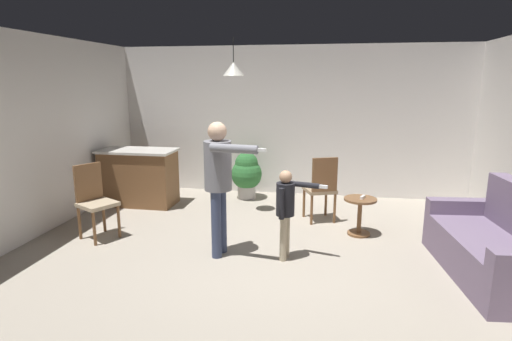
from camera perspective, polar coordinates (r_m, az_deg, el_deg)
The scene contains 13 objects.
ground at distance 4.83m, azimuth 0.83°, elevation -13.08°, with size 7.68×7.68×0.00m, color #9E9384.
wall_back at distance 7.57m, azimuth 4.82°, elevation 6.83°, with size 6.40×0.10×2.70m, color silver.
wall_left at distance 5.86m, azimuth -31.81°, elevation 3.38°, with size 0.10×6.40×2.70m, color silver.
couch_floral at distance 5.15m, azimuth 30.59°, elevation -9.23°, with size 1.03×1.88×1.00m.
kitchen_counter at distance 7.24m, azimuth -15.97°, elevation -0.87°, with size 1.26×0.66×0.95m.
side_table_by_couch at distance 5.79m, azimuth 14.25°, elevation -5.60°, with size 0.44×0.44×0.52m.
person_adult at distance 4.81m, azimuth -5.16°, elevation -0.53°, with size 0.78×0.54×1.62m.
person_child at distance 4.77m, azimuth 4.23°, elevation -4.80°, with size 0.59×0.31×1.08m.
dining_chair_by_counter at distance 6.15m, azimuth 9.10°, elevation -2.20°, with size 0.55×0.55×1.00m.
dining_chair_near_wall at distance 5.88m, azimuth -21.61°, elevation -3.61°, with size 0.57×0.57×1.00m.
potted_plant_corner at distance 7.31m, azimuth -1.33°, elevation -0.35°, with size 0.55×0.55×0.84m.
spare_remote_on_table at distance 5.74m, azimuth 14.65°, elevation -3.60°, with size 0.04×0.13×0.04m, color white.
ceiling_light_pendant at distance 6.22m, azimuth -3.15°, elevation 13.97°, with size 0.32×0.32×0.55m.
Camera 1 is at (0.70, -4.31, 2.08)m, focal length 28.71 mm.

